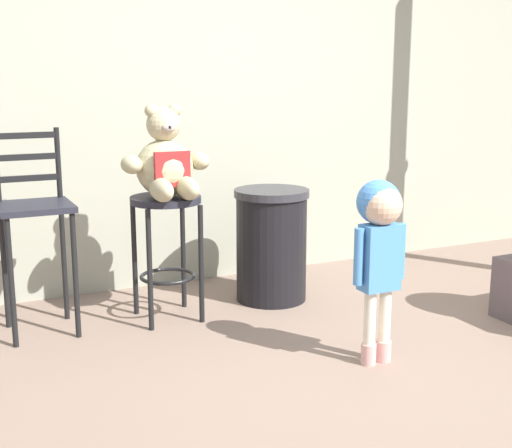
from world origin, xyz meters
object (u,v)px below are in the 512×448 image
bar_stool_with_teddy (166,231)px  bar_chair_empty (35,218)px  teddy_bear (166,164)px  child_walking (380,232)px  trash_bin (271,245)px

bar_stool_with_teddy → bar_chair_empty: bearing=171.5°
bar_stool_with_teddy → teddy_bear: size_ratio=1.39×
bar_stool_with_teddy → teddy_bear: bearing=-90.0°
bar_stool_with_teddy → child_walking: child_walking is taller
teddy_bear → trash_bin: 0.96m
child_walking → bar_chair_empty: bearing=11.3°
bar_stool_with_teddy → child_walking: bearing=-55.9°
teddy_bear → bar_chair_empty: bearing=169.3°
child_walking → trash_bin: bearing=-38.6°
trash_bin → bar_chair_empty: 1.54m
teddy_bear → child_walking: 1.37m
child_walking → bar_chair_empty: size_ratio=0.82×
child_walking → trash_bin: size_ratio=1.29×
bar_stool_with_teddy → trash_bin: bearing=4.6°
trash_bin → bar_chair_empty: bar_chair_empty is taller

